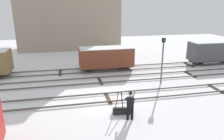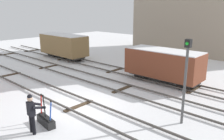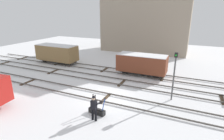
{
  "view_description": "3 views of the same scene",
  "coord_description": "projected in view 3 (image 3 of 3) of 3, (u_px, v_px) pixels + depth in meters",
  "views": [
    {
      "loc": [
        -2.63,
        -13.72,
        6.48
      ],
      "look_at": [
        0.7,
        1.94,
        1.54
      ],
      "focal_mm": 33.99,
      "sensor_mm": 36.0,
      "label": 1
    },
    {
      "loc": [
        9.16,
        -7.27,
        5.2
      ],
      "look_at": [
        -0.16,
        2.85,
        1.47
      ],
      "focal_mm": 36.67,
      "sensor_mm": 36.0,
      "label": 2
    },
    {
      "loc": [
        6.04,
        -12.04,
        6.89
      ],
      "look_at": [
        -0.64,
        2.73,
        1.6
      ],
      "focal_mm": 28.87,
      "sensor_mm": 36.0,
      "label": 3
    }
  ],
  "objects": [
    {
      "name": "ground_plane",
      "position": [
        106.0,
        99.0,
        14.94
      ],
      "size": [
        60.0,
        60.0,
        0.0
      ],
      "primitive_type": "plane",
      "color": "white"
    },
    {
      "name": "track_main_line",
      "position": [
        105.0,
        97.0,
        14.9
      ],
      "size": [
        44.0,
        1.94,
        0.18
      ],
      "color": "#4C4742",
      "rests_on": "ground_plane"
    },
    {
      "name": "apartment_building",
      "position": [
        145.0,
        13.0,
        30.81
      ],
      "size": [
        15.05,
        5.45,
        13.15
      ],
      "color": "gray",
      "rests_on": "ground_plane"
    },
    {
      "name": "track_siding_near",
      "position": [
        122.0,
        82.0,
        18.13
      ],
      "size": [
        44.0,
        1.94,
        0.18
      ],
      "color": "#4C4742",
      "rests_on": "ground_plane"
    },
    {
      "name": "switch_lever_frame",
      "position": [
        97.0,
        111.0,
        12.66
      ],
      "size": [
        1.38,
        0.51,
        1.45
      ],
      "rotation": [
        0.0,
        0.0,
        -0.12
      ],
      "color": "black",
      "rests_on": "ground_plane"
    },
    {
      "name": "signal_post",
      "position": [
        174.0,
        72.0,
        14.01
      ],
      "size": [
        0.24,
        0.32,
        3.94
      ],
      "color": "#4C4C4C",
      "rests_on": "ground_plane"
    },
    {
      "name": "rail_worker",
      "position": [
        94.0,
        107.0,
        11.68
      ],
      "size": [
        0.6,
        0.7,
        1.78
      ],
      "rotation": [
        0.0,
        0.0,
        -0.12
      ],
      "color": "black",
      "rests_on": "ground_plane"
    },
    {
      "name": "freight_car_mid_siding",
      "position": [
        57.0,
        53.0,
        24.67
      ],
      "size": [
        5.79,
        2.23,
        2.56
      ],
      "rotation": [
        0.0,
        0.0,
        -0.01
      ],
      "color": "#2D2B28",
      "rests_on": "ground_plane"
    },
    {
      "name": "track_siding_far",
      "position": [
        132.0,
        73.0,
        20.85
      ],
      "size": [
        44.0,
        1.94,
        0.18
      ],
      "color": "#4C4742",
      "rests_on": "ground_plane"
    },
    {
      "name": "freight_car_near_switch",
      "position": [
        142.0,
        63.0,
        20.02
      ],
      "size": [
        5.42,
        2.13,
        2.38
      ],
      "rotation": [
        0.0,
        0.0,
        -0.0
      ],
      "color": "#2D2B28",
      "rests_on": "ground_plane"
    }
  ]
}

